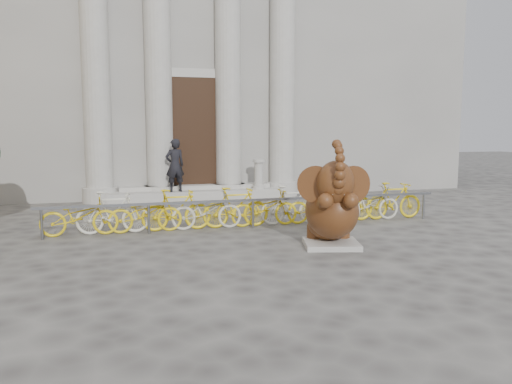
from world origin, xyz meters
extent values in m
plane|color=#474442|center=(0.00, 0.00, 0.00)|extent=(80.00, 80.00, 0.00)
cube|color=gray|center=(0.00, 15.00, 6.00)|extent=(22.00, 10.00, 12.00)
cube|color=black|center=(0.00, 9.92, 2.30)|extent=(2.40, 0.16, 4.00)
cylinder|color=#A8A59E|center=(-3.20, 9.80, 4.00)|extent=(0.90, 0.90, 8.00)
cylinder|color=#A8A59E|center=(-1.20, 9.80, 4.00)|extent=(0.90, 0.90, 8.00)
cylinder|color=#A8A59E|center=(1.20, 9.80, 4.00)|extent=(0.90, 0.90, 8.00)
cylinder|color=#A8A59E|center=(3.20, 9.80, 4.00)|extent=(0.90, 0.90, 8.00)
cube|color=#A8A59E|center=(0.00, 9.40, 0.18)|extent=(6.00, 1.20, 0.36)
cube|color=#A8A59E|center=(1.54, 1.74, 0.05)|extent=(1.31, 1.24, 0.11)
ellipsoid|color=black|center=(1.60, 1.97, 0.44)|extent=(1.12, 1.09, 0.70)
ellipsoid|color=black|center=(1.55, 1.76, 0.75)|extent=(1.36, 1.54, 1.14)
cylinder|color=black|center=(1.35, 2.19, 0.25)|extent=(0.40, 0.40, 0.29)
cylinder|color=black|center=(1.92, 2.04, 0.25)|extent=(0.40, 0.40, 0.29)
cylinder|color=black|center=(1.20, 1.40, 0.97)|extent=(0.42, 0.70, 0.44)
cylinder|color=black|center=(1.67, 1.28, 0.97)|extent=(0.42, 0.70, 0.44)
ellipsoid|color=black|center=(1.44, 1.38, 1.36)|extent=(0.90, 0.87, 0.88)
cylinder|color=black|center=(1.12, 1.60, 1.32)|extent=(0.66, 0.45, 0.75)
cylinder|color=black|center=(1.84, 1.41, 1.32)|extent=(0.75, 0.10, 0.75)
cone|color=beige|center=(1.26, 1.20, 1.19)|extent=(0.08, 0.25, 0.12)
cone|color=beige|center=(1.52, 1.13, 1.19)|extent=(0.19, 0.26, 0.12)
cube|color=slate|center=(0.51, 4.06, 0.70)|extent=(9.99, 0.06, 0.06)
cylinder|color=slate|center=(-4.29, 4.06, 0.35)|extent=(0.06, 0.06, 0.70)
cylinder|color=slate|center=(-1.99, 4.06, 0.35)|extent=(0.06, 0.06, 0.70)
cylinder|color=slate|center=(0.51, 4.06, 0.35)|extent=(0.06, 0.06, 0.70)
cylinder|color=slate|center=(3.00, 4.06, 0.35)|extent=(0.06, 0.06, 0.70)
cylinder|color=slate|center=(5.30, 4.06, 0.35)|extent=(0.06, 0.06, 0.70)
imported|color=yellow|center=(-3.52, 4.31, 0.50)|extent=(1.70, 0.50, 1.00)
imported|color=beige|center=(-2.79, 4.31, 0.50)|extent=(1.66, 0.47, 1.00)
imported|color=yellow|center=(-2.06, 4.31, 0.50)|extent=(1.70, 0.50, 1.00)
imported|color=yellow|center=(-1.33, 4.31, 0.50)|extent=(1.66, 0.47, 1.00)
imported|color=beige|center=(-0.59, 4.31, 0.50)|extent=(1.70, 0.50, 1.00)
imported|color=yellow|center=(0.14, 4.31, 0.50)|extent=(1.66, 0.47, 1.00)
imported|color=yellow|center=(0.87, 4.31, 0.50)|extent=(1.70, 0.50, 1.00)
imported|color=beige|center=(1.60, 4.31, 0.50)|extent=(1.66, 0.47, 1.00)
imported|color=yellow|center=(2.34, 4.31, 0.50)|extent=(1.70, 0.50, 1.00)
imported|color=yellow|center=(3.07, 4.31, 0.50)|extent=(1.66, 0.47, 1.00)
imported|color=beige|center=(3.80, 4.31, 0.50)|extent=(1.70, 0.50, 1.00)
imported|color=yellow|center=(4.53, 4.31, 0.50)|extent=(1.66, 0.47, 1.00)
imported|color=black|center=(-0.79, 9.05, 1.24)|extent=(0.71, 0.54, 1.75)
cylinder|color=#A8A59E|center=(2.11, 9.10, 0.42)|extent=(0.42, 0.42, 0.13)
cylinder|color=#A8A59E|center=(2.11, 9.10, 0.83)|extent=(0.29, 0.29, 0.95)
cylinder|color=#A8A59E|center=(2.11, 9.10, 1.34)|extent=(0.42, 0.42, 0.11)
camera|label=1|loc=(-2.72, -7.53, 2.38)|focal=35.00mm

